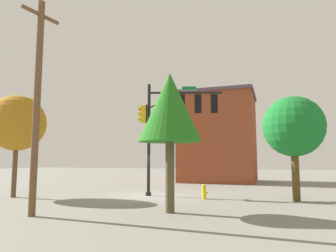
# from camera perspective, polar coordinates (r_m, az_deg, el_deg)

# --- Properties ---
(ground_plane) EXTENTS (120.00, 120.00, 0.00)m
(ground_plane) POSITION_cam_1_polar(r_m,az_deg,el_deg) (19.68, -3.65, -12.74)
(ground_plane) COLOR gray
(signal_pole_assembly) EXTENTS (5.16, 2.09, 7.08)m
(signal_pole_assembly) POSITION_cam_1_polar(r_m,az_deg,el_deg) (19.75, 1.04, 2.39)
(signal_pole_assembly) COLOR black
(signal_pole_assembly) RESTS_ON ground_plane
(utility_pole) EXTENTS (0.44, 1.79, 8.88)m
(utility_pole) POSITION_cam_1_polar(r_m,az_deg,el_deg) (13.71, -23.10, 4.19)
(utility_pole) COLOR brown
(utility_pole) RESTS_ON ground_plane
(fire_hydrant) EXTENTS (0.33, 0.24, 0.83)m
(fire_hydrant) POSITION_cam_1_polar(r_m,az_deg,el_deg) (17.99, 6.71, -12.00)
(fire_hydrant) COLOR yellow
(fire_hydrant) RESTS_ON ground_plane
(tree_near) EXTENTS (2.74, 2.74, 6.02)m
(tree_near) POSITION_cam_1_polar(r_m,az_deg,el_deg) (13.40, 0.35, 3.31)
(tree_near) COLOR brown
(tree_near) RESTS_ON ground_plane
(tree_mid) EXTENTS (3.34, 3.34, 5.72)m
(tree_mid) POSITION_cam_1_polar(r_m,az_deg,el_deg) (18.32, 22.21, -0.16)
(tree_mid) COLOR #513F1A
(tree_mid) RESTS_ON ground_plane
(tree_far) EXTENTS (3.40, 3.40, 6.16)m
(tree_far) POSITION_cam_1_polar(r_m,az_deg,el_deg) (20.91, -26.15, 0.47)
(tree_far) COLOR brown
(tree_far) RESTS_ON ground_plane
(brick_building) EXTENTS (7.57, 7.58, 9.12)m
(brick_building) POSITION_cam_1_polar(r_m,az_deg,el_deg) (32.77, 9.38, -2.11)
(brick_building) COLOR brown
(brick_building) RESTS_ON ground_plane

